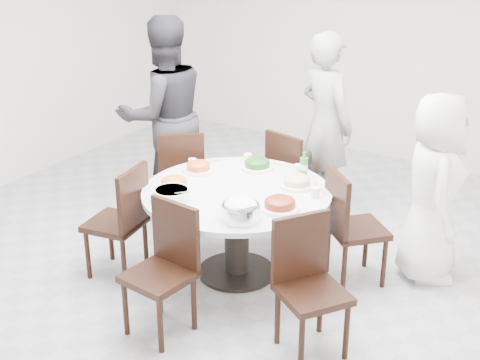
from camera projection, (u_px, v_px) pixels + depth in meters
The scene contains 22 objects.
floor at pixel (241, 252), 5.90m from camera, with size 6.00×6.00×0.01m, color #A5A4A9.
wall_back at pixel (379, 39), 7.71m from camera, with size 6.00×0.01×2.80m, color silver.
dining_table at pixel (237, 233), 5.41m from camera, with size 1.50×1.50×0.75m, color silver.
chair_ne at pixel (357, 227), 5.29m from camera, with size 0.42×0.42×0.95m, color black.
chair_n at pixel (296, 179), 6.22m from camera, with size 0.42×0.42×0.95m, color black.
chair_nw at pixel (181, 176), 6.28m from camera, with size 0.42×0.42×0.95m, color black.
chair_sw at pixel (115, 221), 5.39m from camera, with size 0.42×0.42×0.95m, color black.
chair_s at pixel (158, 273), 4.62m from camera, with size 0.42×0.42×0.95m, color black.
chair_se at pixel (313, 291), 4.41m from camera, with size 0.42×0.42×0.95m, color black.
diner_right at pixel (434, 188), 5.25m from camera, with size 0.75×0.49×1.54m, color silver.
diner_middle at pixel (326, 125), 6.37m from camera, with size 0.65×0.43×1.79m, color black.
diner_left at pixel (164, 115), 6.43m from camera, with size 0.93×0.72×1.91m, color black.
dish_greens at pixel (257, 165), 5.68m from camera, with size 0.27×0.27×0.07m, color white.
dish_pale at pixel (297, 182), 5.33m from camera, with size 0.28×0.28×0.07m, color white.
dish_orange at pixel (198, 168), 5.62m from camera, with size 0.26×0.26×0.07m, color white.
dish_redbrown at pixel (280, 205), 4.93m from camera, with size 0.30×0.30×0.07m, color white.
dish_tofu at pixel (174, 184), 5.30m from camera, with size 0.26×0.26×0.07m, color white.
rice_bowl at pixel (241, 212), 4.75m from camera, with size 0.28×0.28×0.12m, color silver.
soup_bowl at pixel (172, 195), 5.08m from camera, with size 0.28×0.28×0.09m, color white.
beverage_bottle at pixel (304, 165), 5.46m from camera, with size 0.06×0.06×0.23m, color #2D722F.
tea_cups at pixel (274, 163), 5.71m from camera, with size 0.07×0.07×0.08m, color white.
chopsticks at pixel (278, 163), 5.80m from camera, with size 0.24×0.04×0.01m, color tan, non-canonical shape.
Camera 1 is at (2.76, -4.41, 2.84)m, focal length 50.00 mm.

